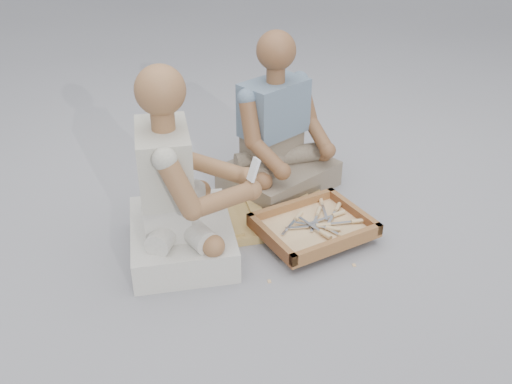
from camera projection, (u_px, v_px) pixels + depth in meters
name	position (u px, v px, depth m)	size (l,w,h in m)	color
ground	(269.00, 255.00, 2.65)	(60.00, 60.00, 0.00)	gray
carved_panel	(270.00, 214.00, 2.91)	(0.63, 0.42, 0.04)	olive
tool_tray	(314.00, 227.00, 2.73)	(0.57, 0.48, 0.07)	brown
chisel_0	(354.00, 221.00, 2.75)	(0.22, 0.06, 0.02)	silver
chisel_1	(297.00, 218.00, 2.79)	(0.18, 0.16, 0.02)	silver
chisel_2	(318.00, 214.00, 2.82)	(0.15, 0.19, 0.02)	silver
chisel_3	(329.00, 228.00, 2.70)	(0.18, 0.15, 0.02)	silver
chisel_4	(319.00, 226.00, 2.72)	(0.22, 0.07, 0.02)	silver
chisel_5	(322.00, 232.00, 2.66)	(0.08, 0.22, 0.02)	silver
chisel_6	(322.00, 202.00, 2.91)	(0.08, 0.22, 0.02)	silver
chisel_7	(341.00, 236.00, 2.65)	(0.11, 0.21, 0.02)	silver
chisel_8	(336.00, 209.00, 2.85)	(0.17, 0.17, 0.02)	silver
chisel_9	(335.00, 215.00, 2.80)	(0.22, 0.05, 0.02)	silver
wood_chip_0	(306.00, 212.00, 2.96)	(0.02, 0.01, 0.00)	#D6B67E
wood_chip_1	(256.00, 242.00, 2.74)	(0.02, 0.01, 0.00)	#D6B67E
wood_chip_2	(312.00, 195.00, 3.11)	(0.02, 0.01, 0.00)	#D6B67E
wood_chip_3	(354.00, 265.00, 2.58)	(0.02, 0.01, 0.00)	#D6B67E
wood_chip_4	(331.00, 202.00, 3.05)	(0.02, 0.01, 0.00)	#D6B67E
wood_chip_5	(269.00, 281.00, 2.48)	(0.02, 0.01, 0.00)	#D6B67E
wood_chip_6	(328.00, 250.00, 2.68)	(0.02, 0.01, 0.00)	#D6B67E
wood_chip_7	(300.00, 219.00, 2.91)	(0.02, 0.01, 0.00)	#D6B67E
wood_chip_8	(312.00, 261.00, 2.61)	(0.02, 0.01, 0.00)	#D6B67E
wood_chip_9	(270.00, 223.00, 2.87)	(0.02, 0.01, 0.00)	#D6B67E
craftsman	(178.00, 195.00, 2.52)	(0.65, 0.65, 0.90)	beige
companion	(278.00, 139.00, 3.06)	(0.68, 0.62, 0.87)	#756954
mobile_phone	(254.00, 170.00, 2.47)	(0.06, 0.05, 0.10)	white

